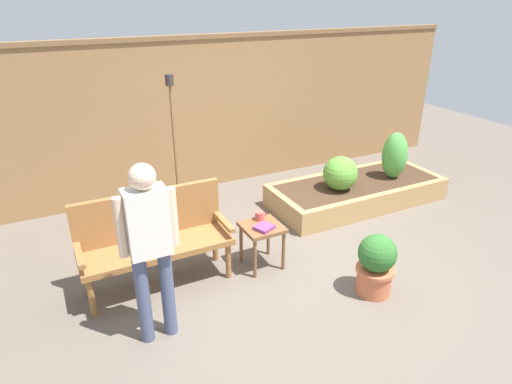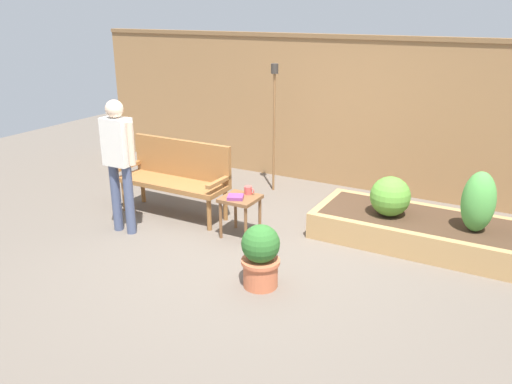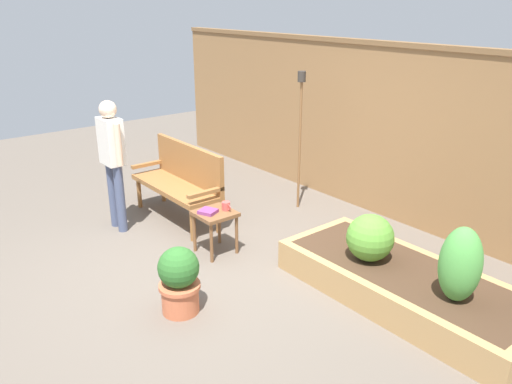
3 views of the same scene
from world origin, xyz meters
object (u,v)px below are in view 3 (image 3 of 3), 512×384
potted_boxwood (179,279)px  tiki_torch (300,117)px  garden_bench (182,177)px  shrub_near_bench (370,238)px  person_by_bench (112,154)px  side_table (215,219)px  shrub_far_corner (460,264)px  cup_on_table (226,206)px  book_on_table (208,211)px

potted_boxwood → tiki_torch: size_ratio=0.35×
garden_bench → shrub_near_bench: 2.63m
shrub_near_bench → person_by_bench: (-2.78, -1.27, 0.41)m
person_by_bench → side_table: bearing=23.6°
potted_boxwood → tiki_torch: tiki_torch is taller
garden_bench → shrub_far_corner: shrub_far_corner is taller
garden_bench → shrub_near_bench: garden_bench is taller
potted_boxwood → shrub_far_corner: (1.67, 1.62, 0.30)m
shrub_near_bench → person_by_bench: bearing=-155.4°
cup_on_table → shrub_far_corner: 2.46m
side_table → shrub_near_bench: bearing=25.4°
potted_boxwood → person_by_bench: size_ratio=0.40×
garden_bench → person_by_bench: bearing=-104.3°
person_by_bench → book_on_table: bearing=20.9°
potted_boxwood → shrub_far_corner: size_ratio=0.96×
garden_bench → person_by_bench: size_ratio=0.92×
shrub_far_corner → person_by_bench: size_ratio=0.42×
side_table → person_by_bench: 1.48m
garden_bench → shrub_near_bench: bearing=10.7°
garden_bench → cup_on_table: size_ratio=11.29×
side_table → cup_on_table: (0.03, 0.13, 0.13)m
cup_on_table → garden_bench: bearing=174.4°
potted_boxwood → tiki_torch: (-1.15, 2.51, 0.90)m
garden_bench → side_table: (1.06, -0.23, -0.15)m
shrub_far_corner → tiki_torch: (-2.82, 0.89, 0.60)m
cup_on_table → tiki_torch: (-0.43, 1.48, 0.69)m
book_on_table → shrub_near_bench: 1.73m
person_by_bench → garden_bench: bearing=75.7°
side_table → potted_boxwood: 1.17m
book_on_table → potted_boxwood: bearing=-70.6°
garden_bench → shrub_far_corner: 3.52m
side_table → potted_boxwood: size_ratio=0.77×
side_table → person_by_bench: (-1.26, -0.55, 0.54)m
side_table → tiki_torch: (-0.40, 1.61, 0.82)m
cup_on_table → person_by_bench: bearing=-152.5°
garden_bench → person_by_bench: person_by_bench is taller
book_on_table → potted_boxwood: size_ratio=0.28×
book_on_table → shrub_far_corner: (2.44, 0.79, 0.13)m
shrub_far_corner → shrub_near_bench: bearing=180.0°
cup_on_table → shrub_far_corner: (2.38, 0.59, 0.10)m
garden_bench → cup_on_table: 1.10m
cup_on_table → shrub_far_corner: shrub_far_corner is taller
book_on_table → potted_boxwood: (0.77, -0.82, -0.18)m
cup_on_table → shrub_near_bench: bearing=21.8°
potted_boxwood → shrub_far_corner: 2.34m
tiki_torch → shrub_far_corner: bearing=-17.5°
side_table → shrub_near_bench: 1.68m
potted_boxwood → garden_bench: bearing=148.0°
garden_bench → potted_boxwood: bearing=-32.0°
garden_bench → potted_boxwood: size_ratio=2.32×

